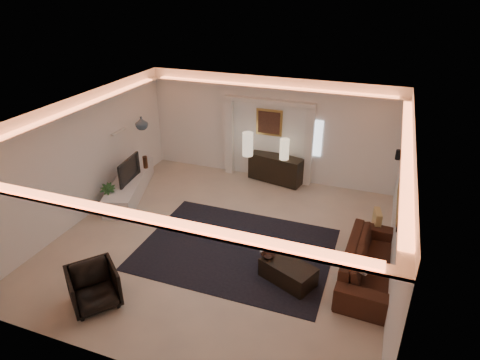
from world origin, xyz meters
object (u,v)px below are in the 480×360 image
(sofa, at_px, (371,262))
(armchair, at_px, (94,287))
(console, at_px, (276,168))
(coffee_table, at_px, (288,272))

(sofa, bearing_deg, armchair, 121.17)
(console, xyz_separation_m, coffee_table, (1.40, -4.06, -0.20))
(console, xyz_separation_m, armchair, (-1.65, -5.84, -0.03))
(coffee_table, distance_m, armchair, 3.53)
(sofa, relative_size, coffee_table, 2.38)
(console, distance_m, armchair, 6.07)
(armchair, bearing_deg, sofa, -21.89)
(console, relative_size, armchair, 1.85)
(console, relative_size, coffee_table, 1.48)
(sofa, distance_m, coffee_table, 1.60)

